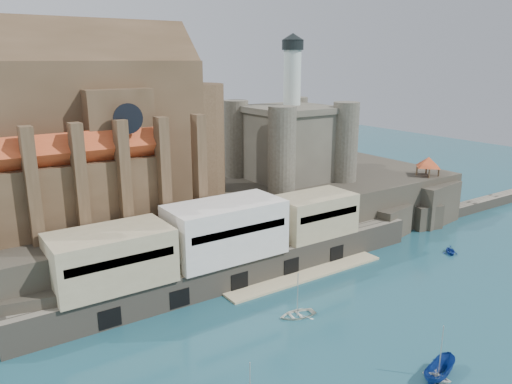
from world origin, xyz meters
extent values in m
plane|color=#184450|center=(0.00, 0.00, 0.00)|extent=(300.00, 300.00, 0.00)
cube|color=black|center=(0.00, 40.00, 5.00)|extent=(100.00, 34.00, 10.00)
cube|color=black|center=(-38.00, 23.50, 3.00)|extent=(9.00, 5.00, 6.00)
cube|color=black|center=(-22.00, 23.50, 3.00)|extent=(9.00, 5.00, 6.00)
cube|color=black|center=(-5.00, 23.50, 3.00)|extent=(9.00, 5.00, 6.00)
cube|color=black|center=(12.00, 23.50, 3.00)|extent=(9.00, 5.00, 6.00)
cube|color=black|center=(28.00, 23.50, 3.00)|extent=(9.00, 5.00, 6.00)
cube|color=#6B6456|center=(-8.00, 22.50, 2.25)|extent=(70.00, 6.00, 4.50)
cube|color=tan|center=(2.00, 18.00, 0.15)|extent=(30.00, 4.00, 0.40)
cube|color=black|center=(-30.00, 19.60, 1.60)|extent=(3.00, 0.40, 2.60)
cube|color=black|center=(-20.00, 19.60, 1.60)|extent=(3.00, 0.40, 2.60)
cube|color=black|center=(-10.00, 19.60, 1.60)|extent=(3.00, 0.40, 2.60)
cube|color=black|center=(0.00, 19.60, 1.60)|extent=(3.00, 0.40, 2.60)
cube|color=black|center=(10.00, 19.60, 1.60)|extent=(3.00, 0.40, 2.60)
cube|color=tan|center=(-28.00, 23.50, 8.25)|extent=(16.00, 9.00, 7.50)
cube|color=silver|center=(-10.00, 23.50, 8.75)|extent=(18.00, 9.00, 8.50)
cube|color=tan|center=(8.00, 23.50, 8.00)|extent=(14.00, 8.00, 7.00)
cube|color=#473421|center=(-26.00, 42.00, 22.00)|extent=(38.00, 14.00, 24.00)
cube|color=#473421|center=(-26.00, 42.00, 34.00)|extent=(38.00, 13.01, 13.01)
cylinder|color=#473421|center=(-7.00, 42.00, 20.00)|extent=(14.00, 14.00, 20.00)
cube|color=#473421|center=(-22.00, 42.00, 20.00)|extent=(10.00, 20.00, 20.00)
cube|color=#473421|center=(-30.00, 32.50, 15.00)|extent=(28.00, 5.00, 10.00)
cube|color=#473421|center=(-30.00, 51.50, 15.00)|extent=(28.00, 5.00, 10.00)
cube|color=#BE4420|center=(-30.00, 32.50, 21.60)|extent=(28.00, 5.66, 5.66)
cube|color=#BE4420|center=(-30.00, 51.50, 21.60)|extent=(28.00, 5.66, 5.66)
cylinder|color=black|center=(-22.00, 29.95, 26.00)|extent=(4.40, 0.30, 4.40)
cube|color=#473421|center=(-35.80, 29.50, 18.00)|extent=(1.60, 2.20, 16.00)
cube|color=#473421|center=(-29.60, 29.50, 18.00)|extent=(1.60, 2.20, 16.00)
cube|color=#473421|center=(-23.40, 29.50, 18.00)|extent=(1.60, 2.20, 16.00)
cube|color=#473421|center=(-17.20, 29.50, 18.00)|extent=(1.60, 2.20, 16.00)
cube|color=#473421|center=(-11.00, 29.50, 18.00)|extent=(1.60, 2.20, 16.00)
cube|color=#494539|center=(16.00, 41.00, 17.00)|extent=(16.00, 16.00, 14.00)
cube|color=#494539|center=(16.00, 41.00, 24.40)|extent=(17.00, 17.00, 1.20)
cylinder|color=#494539|center=(8.00, 33.00, 18.00)|extent=(5.20, 5.20, 16.00)
cylinder|color=#494539|center=(24.00, 33.00, 18.00)|extent=(5.20, 5.20, 16.00)
cylinder|color=#494539|center=(8.00, 49.00, 18.00)|extent=(5.20, 5.20, 16.00)
cylinder|color=#494539|center=(24.00, 49.00, 18.00)|extent=(5.20, 5.20, 16.00)
cylinder|color=silver|center=(18.00, 43.00, 30.00)|extent=(3.60, 3.60, 12.00)
cylinder|color=black|center=(18.00, 43.00, 37.00)|extent=(4.40, 4.40, 2.00)
cone|color=black|center=(18.00, 43.00, 38.60)|extent=(4.60, 4.60, 1.40)
cube|color=black|center=(42.00, 26.00, 4.35)|extent=(12.00, 10.00, 8.70)
cube|color=black|center=(38.00, 23.00, 2.50)|extent=(6.00, 5.00, 5.00)
cube|color=black|center=(47.00, 28.00, 3.00)|extent=(5.00, 4.00, 6.00)
cube|color=#473421|center=(42.00, 26.00, 8.85)|extent=(4.20, 4.20, 0.30)
cylinder|color=#473421|center=(40.40, 24.40, 10.30)|extent=(0.36, 0.36, 3.20)
cylinder|color=#473421|center=(43.60, 24.40, 10.30)|extent=(0.36, 0.36, 3.20)
cylinder|color=#473421|center=(40.40, 27.60, 10.30)|extent=(0.36, 0.36, 3.20)
cylinder|color=#473421|center=(43.60, 27.60, 10.30)|extent=(0.36, 0.36, 3.20)
pyramid|color=#BE4420|center=(42.00, 26.00, 13.00)|extent=(6.40, 6.40, 2.20)
cube|color=#6B6456|center=(66.00, 24.00, 0.00)|extent=(40.00, 3.00, 2.40)
imported|color=white|center=(-3.84, -11.29, 0.00)|extent=(3.09, 2.52, 3.09)
imported|color=navy|center=(-3.18, -11.04, 0.00)|extent=(2.66, 2.61, 5.81)
imported|color=silver|center=(-7.57, 8.51, 0.00)|extent=(1.82, 3.88, 5.24)
imported|color=navy|center=(29.83, 10.68, 0.00)|extent=(3.48, 3.29, 3.47)
camera|label=1|loc=(-47.10, -39.52, 34.29)|focal=35.00mm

